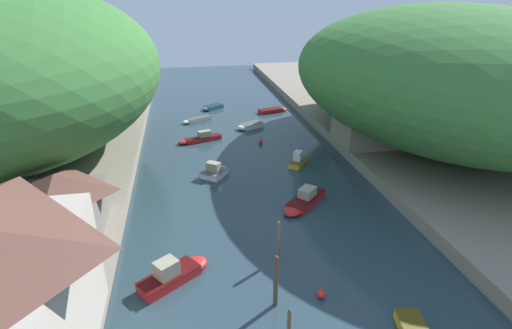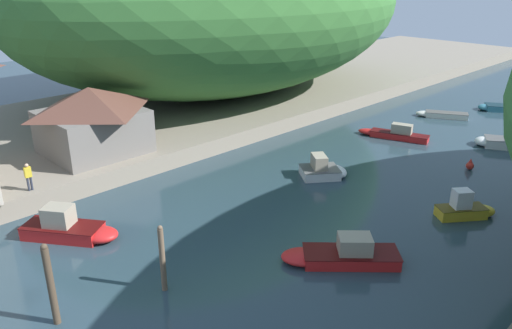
% 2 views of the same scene
% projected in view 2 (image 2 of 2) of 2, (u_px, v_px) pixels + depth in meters
% --- Properties ---
extents(water_surface, '(130.00, 130.00, 0.00)m').
position_uv_depth(water_surface, '(381.00, 183.00, 33.34)').
color(water_surface, '#283D47').
rests_on(water_surface, ground).
extents(left_bank, '(22.00, 120.00, 1.25)m').
position_uv_depth(left_bank, '(177.00, 109.00, 48.21)').
color(left_bank, gray).
rests_on(left_bank, ground).
extents(hillside_left, '(30.95, 43.33, 17.85)m').
position_uv_depth(hillside_left, '(217.00, 2.00, 49.59)').
color(hillside_left, '#387033').
rests_on(hillside_left, left_bank).
extents(boathouse_shed, '(6.46, 6.78, 4.64)m').
position_uv_depth(boathouse_shed, '(92.00, 119.00, 34.59)').
color(boathouse_shed, slate).
rests_on(boathouse_shed, left_bank).
extents(boat_white_cruiser, '(5.15, 4.33, 1.80)m').
position_uv_depth(boat_white_cruiser, '(71.00, 229.00, 26.49)').
color(boat_white_cruiser, red).
rests_on(boat_white_cruiser, water_surface).
extents(boat_small_dinghy, '(3.45, 3.70, 1.58)m').
position_uv_depth(boat_small_dinghy, '(324.00, 170.00, 34.29)').
color(boat_small_dinghy, white).
rests_on(boat_small_dinghy, water_surface).
extents(boat_moored_right, '(4.21, 3.30, 0.72)m').
position_uv_depth(boat_moored_right, '(499.00, 143.00, 39.96)').
color(boat_moored_right, white).
rests_on(boat_moored_right, water_surface).
extents(boat_cabin_cruiser, '(5.26, 5.21, 1.45)m').
position_uv_depth(boat_cabin_cruiser, '(340.00, 254.00, 24.32)').
color(boat_cabin_cruiser, red).
rests_on(boat_cabin_cruiser, water_surface).
extents(boat_near_quay, '(2.98, 3.43, 1.72)m').
position_uv_depth(boat_near_quay, '(466.00, 209.00, 28.73)').
color(boat_near_quay, gold).
rests_on(boat_near_quay, water_surface).
extents(boat_red_skiff, '(4.72, 3.39, 0.53)m').
position_uv_depth(boat_red_skiff, '(440.00, 115.00, 47.83)').
color(boat_red_skiff, silver).
rests_on(boat_red_skiff, water_surface).
extents(boat_far_right_bank, '(4.03, 3.43, 0.62)m').
position_uv_depth(boat_far_right_bank, '(497.00, 108.00, 50.01)').
color(boat_far_right_bank, teal).
rests_on(boat_far_right_bank, water_surface).
extents(boat_yellow_tender, '(5.97, 2.90, 1.31)m').
position_uv_depth(boat_yellow_tender, '(393.00, 134.00, 42.03)').
color(boat_yellow_tender, red).
rests_on(boat_yellow_tender, water_surface).
extents(mooring_post_second, '(0.29, 0.29, 3.69)m').
position_uv_depth(mooring_post_second, '(51.00, 284.00, 19.64)').
color(mooring_post_second, '#4C3D2D').
rests_on(mooring_post_second, water_surface).
extents(mooring_post_middle, '(0.25, 0.25, 3.25)m').
position_uv_depth(mooring_post_middle, '(162.00, 258.00, 21.81)').
color(mooring_post_middle, brown).
rests_on(mooring_post_middle, water_surface).
extents(channel_buoy_near, '(0.55, 0.55, 0.83)m').
position_uv_depth(channel_buoy_near, '(470.00, 165.00, 35.52)').
color(channel_buoy_near, red).
rests_on(channel_buoy_near, water_surface).
extents(person_on_quay, '(0.24, 0.39, 1.69)m').
position_uv_depth(person_on_quay, '(28.00, 175.00, 28.98)').
color(person_on_quay, '#282D3D').
rests_on(person_on_quay, left_bank).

